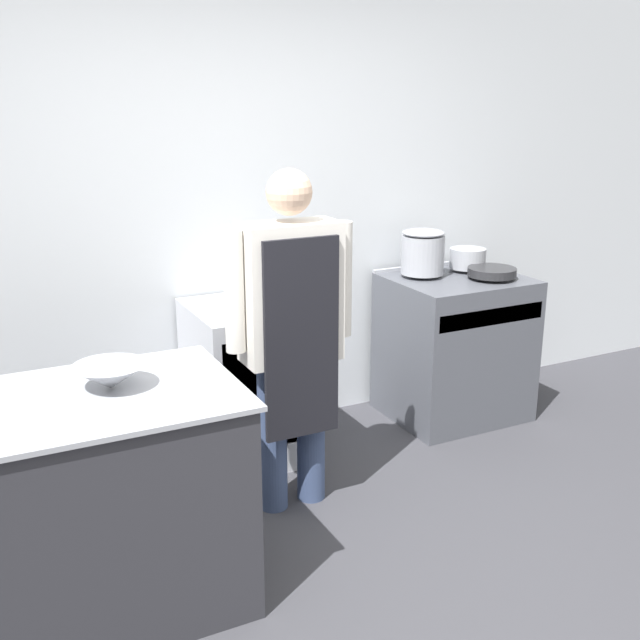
# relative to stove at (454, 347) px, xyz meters

# --- Properties ---
(ground_plane) EXTENTS (14.00, 14.00, 0.00)m
(ground_plane) POSITION_rel_stove_xyz_m (-1.26, -1.54, -0.45)
(ground_plane) COLOR #38383D
(wall_back) EXTENTS (8.00, 0.05, 2.70)m
(wall_back) POSITION_rel_stove_xyz_m (-1.26, 0.42, 0.90)
(wall_back) COLOR silver
(wall_back) RESTS_ON ground_plane
(prep_counter) EXTENTS (1.10, 0.77, 0.90)m
(prep_counter) POSITION_rel_stove_xyz_m (-2.36, -0.93, -0.00)
(prep_counter) COLOR #2D2D33
(prep_counter) RESTS_ON ground_plane
(stove) EXTENTS (0.81, 0.69, 0.92)m
(stove) POSITION_rel_stove_xyz_m (0.00, 0.00, 0.00)
(stove) COLOR #4C4F56
(stove) RESTS_ON ground_plane
(fridge_unit) EXTENTS (0.59, 0.64, 0.87)m
(fridge_unit) POSITION_rel_stove_xyz_m (-1.37, 0.05, -0.01)
(fridge_unit) COLOR silver
(fridge_unit) RESTS_ON ground_plane
(person_cook) EXTENTS (0.64, 0.24, 1.65)m
(person_cook) POSITION_rel_stove_xyz_m (-1.37, -0.56, 0.49)
(person_cook) COLOR #38476B
(person_cook) RESTS_ON ground_plane
(mixing_bowl) EXTENTS (0.28, 0.28, 0.09)m
(mixing_bowl) POSITION_rel_stove_xyz_m (-2.27, -0.89, 0.49)
(mixing_bowl) COLOR #9EA0A8
(mixing_bowl) RESTS_ON prep_counter
(stock_pot) EXTENTS (0.26, 0.26, 0.28)m
(stock_pot) POSITION_rel_stove_xyz_m (-0.18, 0.12, 0.60)
(stock_pot) COLOR #9EA0A8
(stock_pot) RESTS_ON stove
(saute_pan) EXTENTS (0.29, 0.29, 0.05)m
(saute_pan) POSITION_rel_stove_xyz_m (0.16, -0.12, 0.49)
(saute_pan) COLOR #262628
(saute_pan) RESTS_ON stove
(sauce_pot) EXTENTS (0.23, 0.23, 0.13)m
(sauce_pot) POSITION_rel_stove_xyz_m (0.16, 0.12, 0.53)
(sauce_pot) COLOR #9EA0A8
(sauce_pot) RESTS_ON stove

